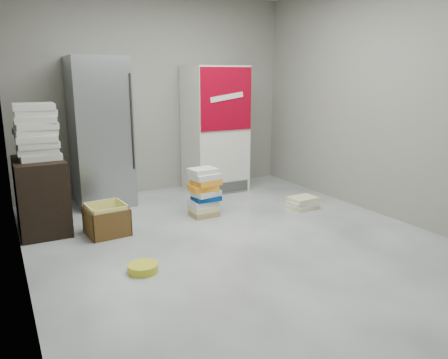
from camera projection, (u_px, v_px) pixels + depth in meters
name	position (u px, v px, depth m)	size (l,w,h in m)	color
ground	(244.00, 244.00, 4.41)	(5.00, 5.00, 0.00)	silver
room_shell	(246.00, 61.00, 4.00)	(4.04, 5.04, 2.82)	gray
steel_fridge	(100.00, 132.00, 5.61)	(0.70, 0.72, 1.90)	#909397
coke_cooler	(215.00, 129.00, 6.37)	(0.80, 0.73, 1.80)	silver
wood_shelf	(41.00, 195.00, 4.74)	(0.50, 0.80, 0.80)	black
supply_box_stack	(36.00, 131.00, 4.58)	(0.44, 0.43, 0.58)	beige
phonebook_stack_main	(204.00, 192.00, 5.26)	(0.37, 0.31, 0.59)	tan
phonebook_stack_side	(302.00, 203.00, 5.59)	(0.37, 0.29, 0.15)	beige
cardboard_box	(107.00, 222.00, 4.68)	(0.45, 0.45, 0.33)	yellow
bucket_lid	(143.00, 268.00, 3.80)	(0.27, 0.27, 0.07)	yellow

